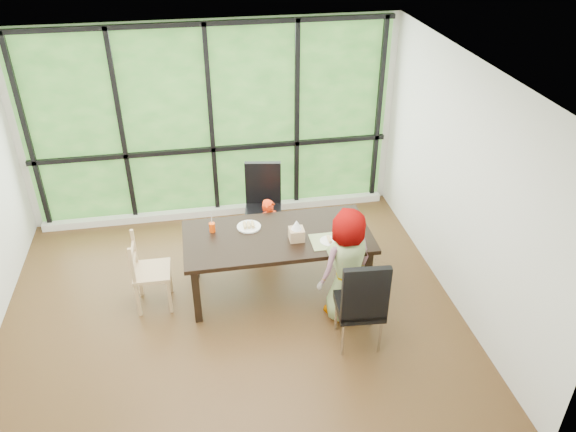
# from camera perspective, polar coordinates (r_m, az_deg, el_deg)

# --- Properties ---
(ground) EXTENTS (5.00, 5.00, 0.00)m
(ground) POSITION_cam_1_polar(r_m,az_deg,el_deg) (6.43, -5.62, -9.64)
(ground) COLOR black
(ground) RESTS_ON ground
(back_wall) EXTENTS (5.00, 0.00, 5.00)m
(back_wall) POSITION_cam_1_polar(r_m,az_deg,el_deg) (7.66, -7.77, 9.26)
(back_wall) COLOR silver
(back_wall) RESTS_ON ground
(foliage_backdrop) EXTENTS (4.80, 0.02, 2.65)m
(foliage_backdrop) POSITION_cam_1_polar(r_m,az_deg,el_deg) (7.64, -7.76, 9.20)
(foliage_backdrop) COLOR #26511E
(foliage_backdrop) RESTS_ON back_wall
(window_mullions) EXTENTS (4.80, 0.06, 2.65)m
(window_mullions) POSITION_cam_1_polar(r_m,az_deg,el_deg) (7.61, -7.74, 9.09)
(window_mullions) COLOR black
(window_mullions) RESTS_ON back_wall
(window_sill) EXTENTS (4.80, 0.12, 0.10)m
(window_sill) POSITION_cam_1_polar(r_m,az_deg,el_deg) (8.15, -7.08, 0.52)
(window_sill) COLOR silver
(window_sill) RESTS_ON ground
(dining_table) EXTENTS (2.18, 1.19, 0.75)m
(dining_table) POSITION_cam_1_polar(r_m,az_deg,el_deg) (6.51, -1.03, -4.70)
(dining_table) COLOR black
(dining_table) RESTS_ON ground
(chair_window_leather) EXTENTS (0.53, 0.53, 1.08)m
(chair_window_leather) POSITION_cam_1_polar(r_m,az_deg,el_deg) (7.23, -2.53, 0.90)
(chair_window_leather) COLOR black
(chair_window_leather) RESTS_ON ground
(chair_interior_leather) EXTENTS (0.50, 0.50, 1.08)m
(chair_interior_leather) POSITION_cam_1_polar(r_m,az_deg,el_deg) (5.77, 7.25, -8.43)
(chair_interior_leather) COLOR black
(chair_interior_leather) RESTS_ON ground
(chair_end_beech) EXTENTS (0.41, 0.43, 0.90)m
(chair_end_beech) POSITION_cam_1_polar(r_m,az_deg,el_deg) (6.42, -13.58, -5.46)
(chair_end_beech) COLOR #A3845D
(chair_end_beech) RESTS_ON ground
(child_toddler) EXTENTS (0.36, 0.30, 0.85)m
(child_toddler) POSITION_cam_1_polar(r_m,az_deg,el_deg) (6.96, -1.83, -1.49)
(child_toddler) COLOR #FF340B
(child_toddler) RESTS_ON ground
(child_older) EXTENTS (0.76, 0.64, 1.32)m
(child_older) POSITION_cam_1_polar(r_m,az_deg,el_deg) (6.01, 5.66, -4.96)
(child_older) COLOR slate
(child_older) RESTS_ON ground
(placemat) EXTENTS (0.45, 0.33, 0.01)m
(placemat) POSITION_cam_1_polar(r_m,az_deg,el_deg) (6.21, 4.38, -2.51)
(placemat) COLOR tan
(placemat) RESTS_ON dining_table
(plate_far) EXTENTS (0.27, 0.27, 0.02)m
(plate_far) POSITION_cam_1_polar(r_m,az_deg,el_deg) (6.43, -3.98, -1.09)
(plate_far) COLOR white
(plate_far) RESTS_ON dining_table
(plate_near) EXTENTS (0.21, 0.21, 0.01)m
(plate_near) POSITION_cam_1_polar(r_m,az_deg,el_deg) (6.20, 4.18, -2.54)
(plate_near) COLOR white
(plate_near) RESTS_ON dining_table
(orange_cup) EXTENTS (0.07, 0.07, 0.11)m
(orange_cup) POSITION_cam_1_polar(r_m,az_deg,el_deg) (6.38, -7.67, -1.15)
(orange_cup) COLOR #FF4B08
(orange_cup) RESTS_ON dining_table
(green_cup) EXTENTS (0.07, 0.07, 0.10)m
(green_cup) POSITION_cam_1_polar(r_m,az_deg,el_deg) (6.18, 6.94, -2.32)
(green_cup) COLOR green
(green_cup) RESTS_ON dining_table
(white_mug) EXTENTS (0.09, 0.09, 0.09)m
(white_mug) POSITION_cam_1_polar(r_m,az_deg,el_deg) (6.53, 7.41, -0.42)
(white_mug) COLOR white
(white_mug) RESTS_ON dining_table
(tissue_box) EXTENTS (0.16, 0.16, 0.14)m
(tissue_box) POSITION_cam_1_polar(r_m,az_deg,el_deg) (6.18, 0.87, -1.85)
(tissue_box) COLOR tan
(tissue_box) RESTS_ON dining_table
(crepe_rolls_far) EXTENTS (0.15, 0.12, 0.04)m
(crepe_rolls_far) POSITION_cam_1_polar(r_m,az_deg,el_deg) (6.42, -3.98, -0.89)
(crepe_rolls_far) COLOR tan
(crepe_rolls_far) RESTS_ON plate_far
(crepe_rolls_near) EXTENTS (0.05, 0.12, 0.04)m
(crepe_rolls_near) POSITION_cam_1_polar(r_m,az_deg,el_deg) (6.18, 4.19, -2.35)
(crepe_rolls_near) COLOR tan
(crepe_rolls_near) RESTS_ON plate_near
(straw_white) EXTENTS (0.01, 0.04, 0.20)m
(straw_white) POSITION_cam_1_polar(r_m,az_deg,el_deg) (6.33, -7.73, -0.43)
(straw_white) COLOR white
(straw_white) RESTS_ON orange_cup
(straw_pink) EXTENTS (0.01, 0.04, 0.20)m
(straw_pink) POSITION_cam_1_polar(r_m,az_deg,el_deg) (6.13, 7.00, -1.60)
(straw_pink) COLOR pink
(straw_pink) RESTS_ON green_cup
(tissue) EXTENTS (0.12, 0.12, 0.11)m
(tissue) POSITION_cam_1_polar(r_m,az_deg,el_deg) (6.11, 0.88, -0.89)
(tissue) COLOR white
(tissue) RESTS_ON tissue_box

